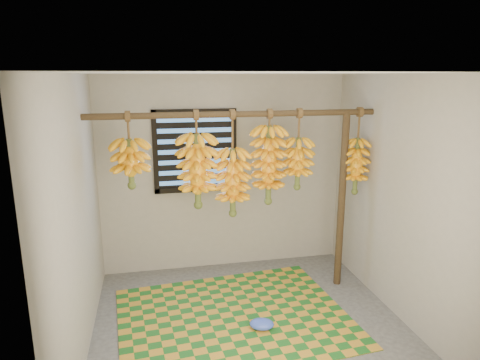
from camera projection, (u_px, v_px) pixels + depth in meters
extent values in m
cube|color=#474747|center=(252.00, 329.00, 4.13)|extent=(3.00, 3.00, 0.01)
cube|color=silver|center=(254.00, 72.00, 3.56)|extent=(3.00, 3.00, 0.01)
cube|color=gray|center=(224.00, 174.00, 5.28)|extent=(3.00, 0.01, 2.40)
cube|color=gray|center=(76.00, 222.00, 3.54)|extent=(0.01, 3.00, 2.40)
cube|color=gray|center=(403.00, 200.00, 4.15)|extent=(0.01, 3.00, 2.40)
cube|color=black|center=(195.00, 151.00, 5.11)|extent=(1.00, 0.04, 1.00)
cylinder|color=#48351C|center=(237.00, 114.00, 4.32)|extent=(3.00, 0.06, 0.06)
cylinder|color=#48351C|center=(342.00, 202.00, 4.80)|extent=(0.08, 0.08, 2.00)
cube|color=#1C5F1F|center=(234.00, 317.00, 4.32)|extent=(2.40, 1.99, 0.01)
ellipsoid|color=blue|center=(262.00, 324.00, 4.10)|extent=(0.28, 0.23, 0.10)
cylinder|color=brown|center=(128.00, 128.00, 4.13)|extent=(0.02, 0.02, 0.28)
cylinder|color=#4C5923|center=(130.00, 161.00, 4.21)|extent=(0.06, 0.06, 0.45)
cylinder|color=brown|center=(196.00, 124.00, 4.26)|extent=(0.02, 0.02, 0.25)
cylinder|color=#4C5923|center=(197.00, 169.00, 4.37)|extent=(0.07, 0.07, 0.72)
cylinder|color=brown|center=(232.00, 132.00, 4.35)|extent=(0.02, 0.02, 0.41)
cylinder|color=#4C5923|center=(233.00, 181.00, 4.47)|extent=(0.06, 0.06, 0.68)
cylinder|color=brown|center=(269.00, 120.00, 4.40)|extent=(0.02, 0.02, 0.19)
cylinder|color=#4C5923|center=(269.00, 163.00, 4.51)|extent=(0.06, 0.06, 0.79)
cylinder|color=brown|center=(299.00, 125.00, 4.49)|extent=(0.02, 0.02, 0.32)
cylinder|color=#4C5923|center=(298.00, 162.00, 4.58)|extent=(0.06, 0.06, 0.52)
cylinder|color=brown|center=(359.00, 125.00, 4.63)|extent=(0.02, 0.02, 0.34)
cylinder|color=#4C5923|center=(356.00, 164.00, 4.73)|extent=(0.05, 0.05, 0.59)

